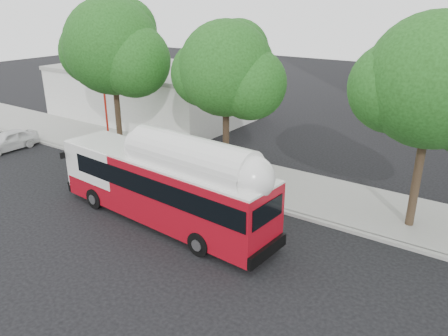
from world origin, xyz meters
name	(u,v)px	position (x,y,z in m)	size (l,w,h in m)	color
ground	(169,223)	(0.00, 0.00, 0.00)	(120.00, 120.00, 0.00)	black
sidewalk	(245,177)	(0.00, 6.50, 0.07)	(60.00, 5.00, 0.15)	gray
curb_strip	(219,193)	(0.00, 3.90, 0.07)	(60.00, 0.30, 0.15)	gray
red_curb_segment	(175,180)	(-3.00, 3.90, 0.08)	(10.00, 0.32, 0.16)	maroon
street_tree_left	(118,51)	(-8.53, 5.56, 6.60)	(6.67, 5.80, 9.74)	#2D2116
street_tree_mid	(233,73)	(-0.59, 6.06, 5.91)	(5.75, 5.00, 8.62)	#2D2116
street_tree_right	(445,88)	(9.44, 5.86, 6.26)	(6.21, 5.40, 9.18)	#2D2116
low_commercial_bldg	(153,92)	(-14.00, 14.00, 2.15)	(16.20, 10.20, 4.25)	silver
transit_bus	(164,189)	(-0.24, 0.02, 1.65)	(12.04, 3.20, 3.52)	#9D0A18
parked_car	(8,140)	(-15.78, 1.77, 0.67)	(3.92, 1.58, 1.33)	silver
signal_pole	(107,123)	(-8.84, 4.44, 2.34)	(0.13, 0.43, 4.56)	red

